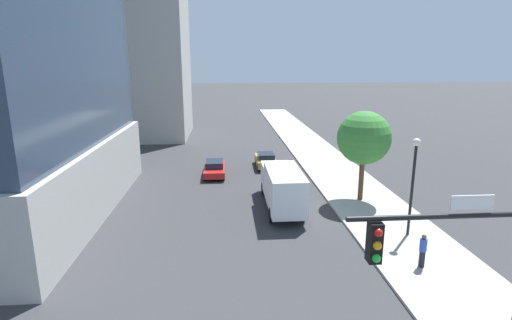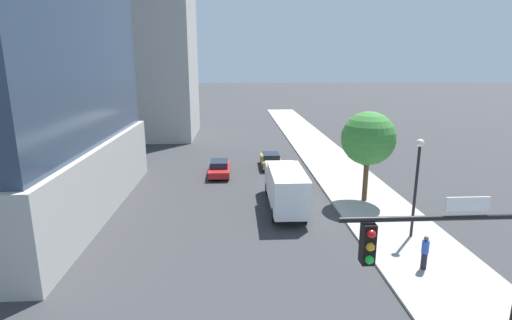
{
  "view_description": "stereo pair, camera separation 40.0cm",
  "coord_description": "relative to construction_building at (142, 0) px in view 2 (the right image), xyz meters",
  "views": [
    {
      "loc": [
        -1.37,
        -4.53,
        9.86
      ],
      "look_at": [
        -0.08,
        12.05,
        5.76
      ],
      "focal_mm": 27.68,
      "sensor_mm": 36.0,
      "label": 1
    },
    {
      "loc": [
        -0.97,
        -4.56,
        9.86
      ],
      "look_at": [
        -0.08,
        12.05,
        5.76
      ],
      "focal_mm": 27.68,
      "sensor_mm": 36.0,
      "label": 2
    }
  ],
  "objects": [
    {
      "name": "street_tree",
      "position": [
        21.12,
        -28.53,
        -13.14
      ],
      "size": [
        3.79,
        3.79,
        6.47
      ],
      "color": "brown",
      "rests_on": "sidewalk"
    },
    {
      "name": "pedestrian_blue_shirt",
      "position": [
        20.83,
        -38.4,
        -16.83
      ],
      "size": [
        0.34,
        0.34,
        1.7
      ],
      "color": "black",
      "rests_on": "sidewalk"
    },
    {
      "name": "traffic_light_pole",
      "position": [
        17.41,
        -46.55,
        -13.22
      ],
      "size": [
        4.94,
        0.48,
        6.56
      ],
      "color": "black",
      "rests_on": "sidewalk"
    },
    {
      "name": "car_red",
      "position": [
        10.32,
        -20.81,
        -17.17
      ],
      "size": [
        1.82,
        4.65,
        1.35
      ],
      "color": "red",
      "rests_on": "ground"
    },
    {
      "name": "sidewalk",
      "position": [
        21.44,
        -30.72,
        -17.77
      ],
      "size": [
        5.48,
        120.0,
        0.15
      ],
      "primitive_type": "cube",
      "color": "#9E9B93",
      "rests_on": "ground"
    },
    {
      "name": "box_truck",
      "position": [
        15.19,
        -29.57,
        -16.17
      ],
      "size": [
        2.25,
        7.88,
        2.99
      ],
      "color": "silver",
      "rests_on": "ground"
    },
    {
      "name": "street_lamp",
      "position": [
        21.85,
        -34.73,
        -13.95
      ],
      "size": [
        0.44,
        0.44,
        5.7
      ],
      "color": "black",
      "rests_on": "sidewalk"
    },
    {
      "name": "car_gold",
      "position": [
        15.19,
        -18.38,
        -17.11
      ],
      "size": [
        1.81,
        4.26,
        1.46
      ],
      "color": "#AD8938",
      "rests_on": "ground"
    },
    {
      "name": "construction_building",
      "position": [
        0.0,
        0.0,
        0.0
      ],
      "size": [
        17.39,
        13.46,
        42.25
      ],
      "color": "#B2AFA8",
      "rests_on": "ground"
    }
  ]
}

